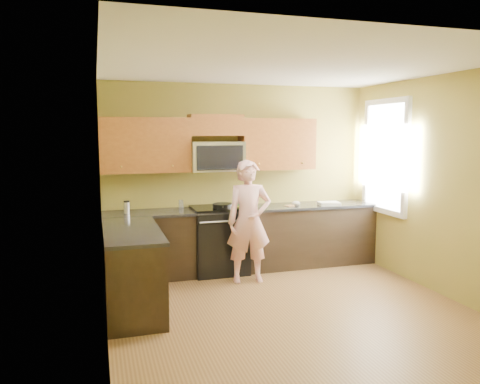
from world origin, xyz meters
name	(u,v)px	position (x,y,z in m)	size (l,w,h in m)	color
floor	(290,310)	(0.00, 0.00, 0.00)	(4.00, 4.00, 0.00)	brown
ceiling	(294,66)	(0.00, 0.00, 2.70)	(4.00, 4.00, 0.00)	white
wall_back	(239,176)	(0.00, 2.00, 1.35)	(4.00, 4.00, 0.00)	olive
wall_front	(406,226)	(0.00, -2.00, 1.35)	(4.00, 4.00, 0.00)	olive
wall_left	(102,200)	(-2.00, 0.00, 1.35)	(4.00, 4.00, 0.00)	olive
wall_right	(444,186)	(2.00, 0.00, 1.35)	(4.00, 4.00, 0.00)	olive
cabinet_back_run	(245,240)	(0.00, 1.70, 0.44)	(4.00, 0.60, 0.88)	black
cabinet_left_run	(132,270)	(-1.70, 0.60, 0.44)	(0.60, 1.60, 0.88)	black
countertop_back	(245,209)	(0.00, 1.69, 0.90)	(4.00, 0.62, 0.04)	black
countertop_left	(132,231)	(-1.69, 0.60, 0.90)	(0.62, 1.60, 0.04)	black
stove	(219,240)	(-0.40, 1.68, 0.47)	(0.76, 0.65, 0.95)	black
microwave	(216,171)	(-0.40, 1.80, 1.45)	(0.76, 0.40, 0.42)	silver
upper_cab_left	(146,173)	(-1.39, 1.83, 1.45)	(1.22, 0.33, 0.75)	brown
upper_cab_right	(277,169)	(0.54, 1.83, 1.45)	(1.12, 0.33, 0.75)	brown
upper_cab_over_mw	(216,125)	(-0.40, 1.83, 2.10)	(0.76, 0.33, 0.30)	brown
window	(386,157)	(1.98, 1.20, 1.65)	(0.06, 1.06, 1.66)	white
woman	(249,221)	(-0.12, 1.15, 0.82)	(0.60, 0.39, 1.64)	#F2797B
frying_pan	(223,208)	(-0.37, 1.57, 0.95)	(0.29, 0.50, 0.07)	black
butter_tub	(237,208)	(-0.14, 1.64, 0.92)	(0.12, 0.12, 0.09)	#FFF643
toast_slice	(290,206)	(0.66, 1.60, 0.93)	(0.11, 0.11, 0.01)	#B27F47
napkin_a	(229,207)	(-0.27, 1.60, 0.95)	(0.11, 0.12, 0.06)	silver
napkin_b	(296,203)	(0.78, 1.66, 0.95)	(0.12, 0.13, 0.07)	silver
dish_towel	(329,204)	(1.25, 1.52, 0.95)	(0.30, 0.24, 0.05)	white
travel_mug	(127,213)	(-1.67, 1.69, 0.92)	(0.08, 0.08, 0.17)	silver
glass_c	(181,204)	(-0.90, 1.90, 0.98)	(0.07, 0.07, 0.12)	silver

